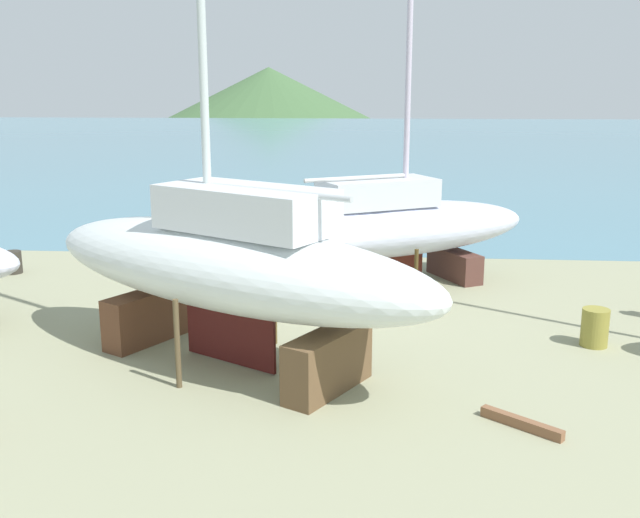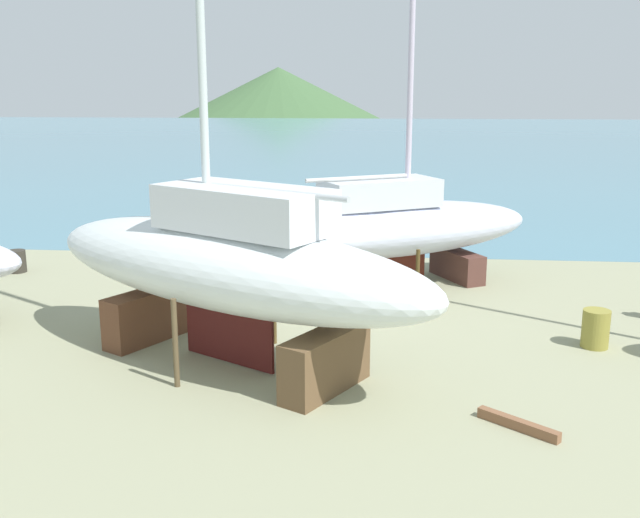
{
  "view_description": "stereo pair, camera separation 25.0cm",
  "coord_description": "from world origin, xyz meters",
  "px_view_note": "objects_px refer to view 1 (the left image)",
  "views": [
    {
      "loc": [
        1.35,
        -20.31,
        6.17
      ],
      "look_at": [
        -0.02,
        -2.53,
        1.92
      ],
      "focal_mm": 40.94,
      "sensor_mm": 36.0,
      "label": 1
    },
    {
      "loc": [
        1.6,
        -20.29,
        6.17
      ],
      "look_at": [
        -0.02,
        -2.53,
        1.92
      ],
      "focal_mm": 40.94,
      "sensor_mm": 36.0,
      "label": 2
    }
  ],
  "objects_px": {
    "barrel_rust_near": "(595,327)",
    "barrel_tipped_right": "(185,265)",
    "sailboat_large_starboard": "(390,227)",
    "sailboat_small_center": "(229,263)",
    "barrel_tipped_center": "(13,262)"
  },
  "relations": [
    {
      "from": "sailboat_small_center",
      "to": "barrel_tipped_center",
      "type": "xyz_separation_m",
      "value": [
        -8.97,
        7.59,
        -2.0
      ]
    },
    {
      "from": "barrel_tipped_right",
      "to": "barrel_tipped_center",
      "type": "distance_m",
      "value": 6.0
    },
    {
      "from": "barrel_rust_near",
      "to": "barrel_tipped_center",
      "type": "bearing_deg",
      "value": 161.89
    },
    {
      "from": "sailboat_small_center",
      "to": "barrel_rust_near",
      "type": "relative_size",
      "value": 19.45
    },
    {
      "from": "sailboat_large_starboard",
      "to": "sailboat_small_center",
      "type": "distance_m",
      "value": 7.78
    },
    {
      "from": "barrel_rust_near",
      "to": "barrel_tipped_right",
      "type": "bearing_deg",
      "value": 154.62
    },
    {
      "from": "sailboat_large_starboard",
      "to": "sailboat_small_center",
      "type": "bearing_deg",
      "value": -146.48
    },
    {
      "from": "sailboat_large_starboard",
      "to": "sailboat_small_center",
      "type": "relative_size",
      "value": 0.85
    },
    {
      "from": "sailboat_large_starboard",
      "to": "sailboat_small_center",
      "type": "height_order",
      "value": "sailboat_small_center"
    },
    {
      "from": "barrel_rust_near",
      "to": "barrel_tipped_center",
      "type": "height_order",
      "value": "barrel_rust_near"
    },
    {
      "from": "sailboat_large_starboard",
      "to": "barrel_rust_near",
      "type": "distance_m",
      "value": 7.16
    },
    {
      "from": "sailboat_large_starboard",
      "to": "barrel_tipped_right",
      "type": "bearing_deg",
      "value": 147.44
    },
    {
      "from": "sailboat_small_center",
      "to": "barrel_rust_near",
      "type": "height_order",
      "value": "sailboat_small_center"
    },
    {
      "from": "barrel_tipped_right",
      "to": "barrel_rust_near",
      "type": "bearing_deg",
      "value": -25.38
    },
    {
      "from": "barrel_tipped_right",
      "to": "barrel_tipped_center",
      "type": "bearing_deg",
      "value": 177.5
    }
  ]
}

